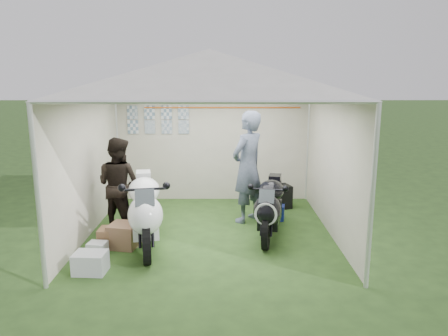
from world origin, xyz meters
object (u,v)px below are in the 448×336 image
at_px(motorcycle_black, 270,206).
at_px(person_blue_jacket, 248,167).
at_px(person_dark_jacket, 119,185).
at_px(paddock_stand, 274,212).
at_px(crate_1, 124,235).
at_px(crate_2, 97,249).
at_px(equipment_box, 278,197).
at_px(crate_3, 114,238).
at_px(motorcycle_white, 145,209).
at_px(canopy_tent, 209,77).
at_px(crate_0, 90,263).

height_order(motorcycle_black, person_blue_jacket, person_blue_jacket).
distance_m(motorcycle_black, person_dark_jacket, 2.55).
relative_size(paddock_stand, person_dark_jacket, 0.23).
distance_m(crate_1, crate_2, 0.46).
xyz_separation_m(equipment_box, crate_2, (-2.96, -2.35, -0.13)).
xyz_separation_m(motorcycle_black, crate_3, (-2.44, -0.46, -0.37)).
xyz_separation_m(motorcycle_white, crate_1, (-0.34, -0.02, -0.42)).
distance_m(canopy_tent, crate_3, 2.92).
height_order(motorcycle_white, person_blue_jacket, person_blue_jacket).
distance_m(person_dark_jacket, crate_3, 1.00).
bearing_deg(paddock_stand, crate_0, -140.98).
bearing_deg(paddock_stand, person_dark_jacket, -168.56).
relative_size(canopy_tent, motorcycle_black, 3.00).
height_order(canopy_tent, crate_0, canopy_tent).
bearing_deg(crate_0, motorcycle_black, 28.04).
bearing_deg(crate_1, person_dark_jacket, 106.89).
height_order(equipment_box, crate_0, equipment_box).
relative_size(motorcycle_white, crate_3, 4.83).
distance_m(person_blue_jacket, crate_3, 2.60).
xyz_separation_m(person_blue_jacket, crate_1, (-1.97, -1.23, -0.82)).
relative_size(motorcycle_black, person_blue_jacket, 0.94).
relative_size(person_dark_jacket, crate_0, 3.79).
bearing_deg(paddock_stand, canopy_tent, -152.66).
xyz_separation_m(person_blue_jacket, equipment_box, (0.67, 0.80, -0.77)).
height_order(paddock_stand, crate_0, crate_0).
height_order(paddock_stand, crate_1, crate_1).
xyz_separation_m(crate_2, crate_3, (0.17, 0.30, 0.05)).
bearing_deg(canopy_tent, crate_3, -154.08).
height_order(crate_0, crate_1, crate_1).
height_order(person_dark_jacket, person_blue_jacket, person_blue_jacket).
bearing_deg(motorcycle_black, crate_3, -157.75).
distance_m(motorcycle_white, crate_0, 1.19).
relative_size(canopy_tent, motorcycle_white, 2.59).
height_order(person_dark_jacket, crate_3, person_dark_jacket).
bearing_deg(paddock_stand, equipment_box, 77.10).
bearing_deg(person_dark_jacket, person_blue_jacket, -143.26).
relative_size(motorcycle_black, crate_3, 4.17).
bearing_deg(crate_3, motorcycle_white, 3.70).
relative_size(person_dark_jacket, crate_3, 3.54).
bearing_deg(person_dark_jacket, canopy_tent, -157.50).
xyz_separation_m(person_blue_jacket, crate_3, (-2.12, -1.24, -0.85)).
bearing_deg(person_blue_jacket, person_dark_jacket, -36.29).
distance_m(canopy_tent, crate_0, 3.31).
bearing_deg(crate_1, equipment_box, 37.69).
xyz_separation_m(motorcycle_black, crate_2, (-2.62, -0.76, -0.43)).
distance_m(person_dark_jacket, equipment_box, 3.19).
distance_m(motorcycle_black, equipment_box, 1.65).
bearing_deg(motorcycle_white, paddock_stand, 20.07).
bearing_deg(crate_0, canopy_tent, 45.75).
relative_size(person_blue_jacket, crate_2, 7.56).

